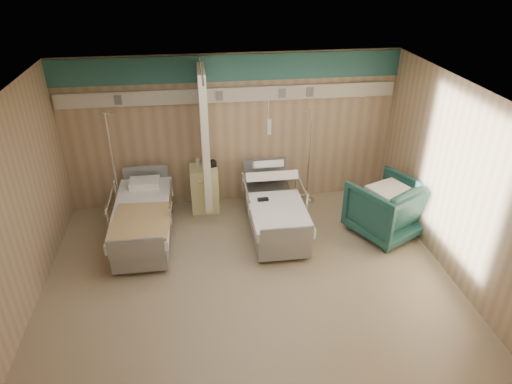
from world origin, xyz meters
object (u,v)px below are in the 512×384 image
at_px(bed_right, 274,214).
at_px(iv_stand_left, 119,198).
at_px(iv_stand_right, 307,184).
at_px(visitor_armchair, 386,208).
at_px(bed_left, 144,224).
at_px(bedside_cabinet, 205,188).

bearing_deg(bed_right, iv_stand_left, 164.28).
bearing_deg(iv_stand_right, visitor_armchair, -50.46).
bearing_deg(iv_stand_left, bed_left, -57.54).
relative_size(visitor_armchair, iv_stand_left, 0.54).
xyz_separation_m(bed_right, visitor_armchair, (1.85, -0.35, 0.18)).
distance_m(bedside_cabinet, iv_stand_left, 1.54).
relative_size(bed_left, visitor_armchair, 2.00).
distance_m(visitor_armchair, iv_stand_left, 4.66).
distance_m(bed_right, iv_stand_left, 2.79).
bearing_deg(iv_stand_right, bed_left, -162.96).
distance_m(bed_right, iv_stand_right, 1.22).
relative_size(bed_right, bed_left, 1.00).
xyz_separation_m(visitor_armchair, iv_stand_left, (-4.53, 1.10, -0.08)).
distance_m(bed_left, iv_stand_right, 3.14).
height_order(bedside_cabinet, iv_stand_right, iv_stand_right).
xyz_separation_m(bed_right, iv_stand_left, (-2.68, 0.75, 0.10)).
height_order(bed_right, bed_left, same).
xyz_separation_m(bed_right, bedside_cabinet, (-1.15, 0.90, 0.11)).
xyz_separation_m(bedside_cabinet, iv_stand_right, (1.95, 0.02, -0.05)).
bearing_deg(iv_stand_left, bedside_cabinet, 5.43).
bearing_deg(bed_right, visitor_armchair, -10.71).
distance_m(bed_left, visitor_armchair, 4.07).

